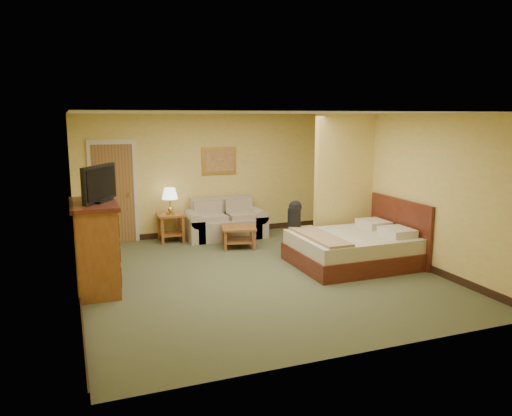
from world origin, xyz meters
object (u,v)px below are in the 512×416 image
dresser (96,246)px  bed (356,247)px  loveseat (225,225)px  coffee_table (239,232)px

dresser → bed: size_ratio=0.66×
loveseat → coffee_table: loveseat is taller
coffee_table → loveseat: bearing=90.3°
loveseat → bed: (1.54, -2.67, 0.03)m
loveseat → coffee_table: 0.85m
loveseat → bed: size_ratio=0.83×
bed → loveseat: bearing=120.0°
loveseat → coffee_table: (0.00, -0.85, 0.02)m
loveseat → dresser: bearing=-138.5°
dresser → bed: 4.32m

